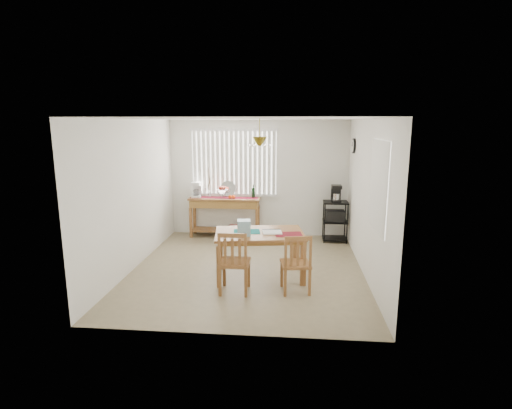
# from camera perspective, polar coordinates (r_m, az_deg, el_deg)

# --- Properties ---
(ground) EXTENTS (4.00, 4.50, 0.01)m
(ground) POSITION_cam_1_polar(r_m,az_deg,el_deg) (7.16, -1.21, -9.18)
(ground) COLOR gray
(room_shell) EXTENTS (4.20, 4.70, 2.70)m
(room_shell) POSITION_cam_1_polar(r_m,az_deg,el_deg) (6.76, -1.23, 4.43)
(room_shell) COLOR white
(room_shell) RESTS_ON ground
(sideboard) EXTENTS (1.58, 0.44, 0.89)m
(sideboard) POSITION_cam_1_polar(r_m,az_deg,el_deg) (8.98, -4.43, -0.42)
(sideboard) COLOR #915E31
(sideboard) RESTS_ON ground
(sideboard_items) EXTENTS (1.50, 0.38, 0.68)m
(sideboard_items) POSITION_cam_1_polar(r_m,az_deg,el_deg) (8.98, -6.16, 1.90)
(sideboard_items) COLOR maroon
(sideboard_items) RESTS_ON sideboard
(wire_cart) EXTENTS (0.52, 0.41, 0.88)m
(wire_cart) POSITION_cam_1_polar(r_m,az_deg,el_deg) (8.79, 11.24, -1.82)
(wire_cart) COLOR black
(wire_cart) RESTS_ON ground
(cart_items) EXTENTS (0.21, 0.25, 0.36)m
(cart_items) POSITION_cam_1_polar(r_m,az_deg,el_deg) (8.69, 11.37, 1.50)
(cart_items) COLOR black
(cart_items) RESTS_ON wire_cart
(dining_table) EXTENTS (1.55, 1.12, 0.77)m
(dining_table) POSITION_cam_1_polar(r_m,az_deg,el_deg) (6.59, 0.48, -4.74)
(dining_table) COLOR #915E31
(dining_table) RESTS_ON ground
(table_items) EXTENTS (1.16, 0.51, 0.25)m
(table_items) POSITION_cam_1_polar(r_m,az_deg,el_deg) (6.41, -0.70, -3.53)
(table_items) COLOR #147071
(table_items) RESTS_ON dining_table
(chair_left) EXTENTS (0.45, 0.45, 0.98)m
(chair_left) POSITION_cam_1_polar(r_m,az_deg,el_deg) (6.05, -3.14, -8.27)
(chair_left) COLOR #915E31
(chair_left) RESTS_ON ground
(chair_right) EXTENTS (0.49, 0.49, 0.93)m
(chair_right) POSITION_cam_1_polar(r_m,az_deg,el_deg) (6.09, 5.74, -8.42)
(chair_right) COLOR #915E31
(chair_right) RESTS_ON ground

